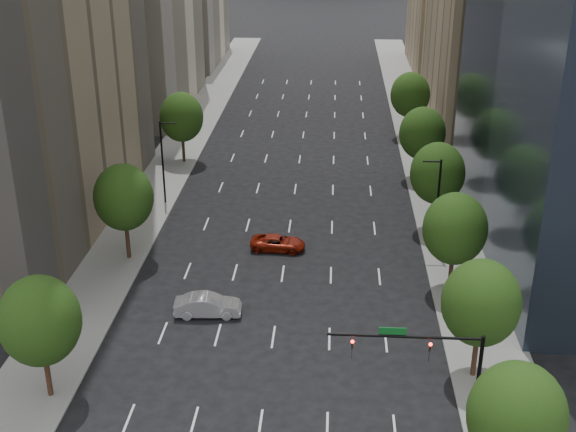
# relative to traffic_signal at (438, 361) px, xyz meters

# --- Properties ---
(sidewalk_left) EXTENTS (6.00, 200.00, 0.15)m
(sidewalk_left) POSITION_rel_traffic_signal_xyz_m (-26.03, 30.00, -5.10)
(sidewalk_left) COLOR slate
(sidewalk_left) RESTS_ON ground
(sidewalk_right) EXTENTS (6.00, 200.00, 0.15)m
(sidewalk_right) POSITION_rel_traffic_signal_xyz_m (4.97, 30.00, -5.10)
(sidewalk_right) COLOR slate
(sidewalk_right) RESTS_ON ground
(filler_left) EXTENTS (14.00, 26.00, 18.00)m
(filler_left) POSITION_rel_traffic_signal_xyz_m (-35.53, 106.00, 3.83)
(filler_left) COLOR beige
(filler_left) RESTS_ON ground
(parking_tan_right) EXTENTS (14.00, 30.00, 30.00)m
(parking_tan_right) POSITION_rel_traffic_signal_xyz_m (14.47, 70.00, 9.83)
(parking_tan_right) COLOR #8C7759
(parking_tan_right) RESTS_ON ground
(filler_right) EXTENTS (14.00, 26.00, 16.00)m
(filler_right) POSITION_rel_traffic_signal_xyz_m (14.47, 103.00, 2.83)
(filler_right) COLOR #8C7759
(filler_right) RESTS_ON ground
(tree_right_0) EXTENTS (5.20, 5.20, 8.39)m
(tree_right_0) POSITION_rel_traffic_signal_xyz_m (3.47, -5.00, 0.22)
(tree_right_0) COLOR #382316
(tree_right_0) RESTS_ON ground
(tree_right_1) EXTENTS (5.20, 5.20, 8.75)m
(tree_right_1) POSITION_rel_traffic_signal_xyz_m (3.47, 6.00, 0.58)
(tree_right_1) COLOR #382316
(tree_right_1) RESTS_ON ground
(tree_right_2) EXTENTS (5.20, 5.20, 8.61)m
(tree_right_2) POSITION_rel_traffic_signal_xyz_m (3.47, 18.00, 0.43)
(tree_right_2) COLOR #382316
(tree_right_2) RESTS_ON ground
(tree_right_3) EXTENTS (5.20, 5.20, 8.89)m
(tree_right_3) POSITION_rel_traffic_signal_xyz_m (3.47, 30.00, 0.72)
(tree_right_3) COLOR #382316
(tree_right_3) RESTS_ON ground
(tree_right_4) EXTENTS (5.20, 5.20, 8.46)m
(tree_right_4) POSITION_rel_traffic_signal_xyz_m (3.47, 44.00, 0.29)
(tree_right_4) COLOR #382316
(tree_right_4) RESTS_ON ground
(tree_right_5) EXTENTS (5.20, 5.20, 8.75)m
(tree_right_5) POSITION_rel_traffic_signal_xyz_m (3.47, 60.00, 0.58)
(tree_right_5) COLOR #382316
(tree_right_5) RESTS_ON ground
(tree_left_0) EXTENTS (5.20, 5.20, 8.75)m
(tree_left_0) POSITION_rel_traffic_signal_xyz_m (-24.53, 2.00, 0.58)
(tree_left_0) COLOR #382316
(tree_left_0) RESTS_ON ground
(tree_left_1) EXTENTS (5.20, 5.20, 8.97)m
(tree_left_1) POSITION_rel_traffic_signal_xyz_m (-24.53, 22.00, 0.79)
(tree_left_1) COLOR #382316
(tree_left_1) RESTS_ON ground
(tree_left_2) EXTENTS (5.20, 5.20, 8.68)m
(tree_left_2) POSITION_rel_traffic_signal_xyz_m (-24.53, 48.00, 0.50)
(tree_left_2) COLOR #382316
(tree_left_2) RESTS_ON ground
(streetlight_rn) EXTENTS (1.70, 0.20, 9.00)m
(streetlight_rn) POSITION_rel_traffic_signal_xyz_m (2.91, 25.00, -0.33)
(streetlight_rn) COLOR black
(streetlight_rn) RESTS_ON ground
(streetlight_ln) EXTENTS (1.70, 0.20, 9.00)m
(streetlight_ln) POSITION_rel_traffic_signal_xyz_m (-23.96, 35.00, -0.33)
(streetlight_ln) COLOR black
(streetlight_ln) RESTS_ON ground
(traffic_signal) EXTENTS (9.12, 0.40, 7.38)m
(traffic_signal) POSITION_rel_traffic_signal_xyz_m (0.00, 0.00, 0.00)
(traffic_signal) COLOR black
(traffic_signal) RESTS_ON ground
(car_silver) EXTENTS (5.33, 2.20, 1.71)m
(car_silver) POSITION_rel_traffic_signal_xyz_m (-15.86, 12.80, -4.32)
(car_silver) COLOR #AAA9AF
(car_silver) RESTS_ON ground
(car_red_far) EXTENTS (5.14, 2.56, 1.40)m
(car_red_far) POSITION_rel_traffic_signal_xyz_m (-11.30, 24.69, -4.47)
(car_red_far) COLOR maroon
(car_red_far) RESTS_ON ground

